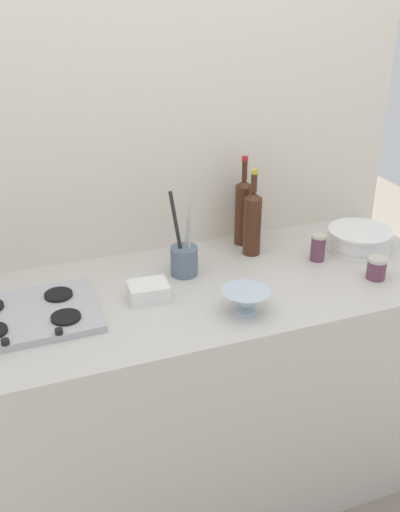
# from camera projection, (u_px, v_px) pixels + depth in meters

# --- Properties ---
(ground_plane) EXTENTS (6.00, 6.00, 0.00)m
(ground_plane) POSITION_uv_depth(u_px,v_px,m) (200.00, 478.00, 2.46)
(ground_plane) COLOR gray
(ground_plane) RESTS_ON ground
(counter_block) EXTENTS (1.80, 0.70, 0.90)m
(counter_block) POSITION_uv_depth(u_px,v_px,m) (200.00, 391.00, 2.26)
(counter_block) COLOR beige
(counter_block) RESTS_ON ground
(backsplash_panel) EXTENTS (1.90, 0.06, 2.38)m
(backsplash_panel) POSITION_uv_depth(u_px,v_px,m) (164.00, 174.00, 2.25)
(backsplash_panel) COLOR beige
(backsplash_panel) RESTS_ON ground
(stovetop_hob) EXTENTS (0.44, 0.33, 0.04)m
(stovetop_hob) POSITION_uv_depth(u_px,v_px,m) (27.00, 316.00, 1.87)
(stovetop_hob) COLOR #B2B2B7
(stovetop_hob) RESTS_ON counter_block
(plate_stack) EXTENTS (0.25, 0.25, 0.08)m
(plate_stack) POSITION_uv_depth(u_px,v_px,m) (359.00, 239.00, 2.32)
(plate_stack) COLOR white
(plate_stack) RESTS_ON counter_block
(wine_bottle_leftmost) EXTENTS (0.07, 0.07, 0.35)m
(wine_bottle_leftmost) POSITION_uv_depth(u_px,v_px,m) (243.00, 211.00, 2.33)
(wine_bottle_leftmost) COLOR #472314
(wine_bottle_leftmost) RESTS_ON counter_block
(wine_bottle_mid_left) EXTENTS (0.07, 0.07, 0.34)m
(wine_bottle_mid_left) POSITION_uv_depth(u_px,v_px,m) (252.00, 222.00, 2.24)
(wine_bottle_mid_left) COLOR #472314
(wine_bottle_mid_left) RESTS_ON counter_block
(mixing_bowl) EXTENTS (0.16, 0.16, 0.08)m
(mixing_bowl) POSITION_uv_depth(u_px,v_px,m) (246.00, 300.00, 1.90)
(mixing_bowl) COLOR silver
(mixing_bowl) RESTS_ON counter_block
(butter_dish) EXTENTS (0.14, 0.11, 0.06)m
(butter_dish) POSITION_uv_depth(u_px,v_px,m) (148.00, 291.00, 1.98)
(butter_dish) COLOR white
(butter_dish) RESTS_ON counter_block
(utensil_crock) EXTENTS (0.10, 0.10, 0.32)m
(utensil_crock) POSITION_uv_depth(u_px,v_px,m) (184.00, 258.00, 2.12)
(utensil_crock) COLOR slate
(utensil_crock) RESTS_ON counter_block
(condiment_jar_front) EXTENTS (0.07, 0.07, 0.08)m
(condiment_jar_front) POSITION_uv_depth(u_px,v_px,m) (377.00, 268.00, 2.10)
(condiment_jar_front) COLOR #66384C
(condiment_jar_front) RESTS_ON counter_block
(condiment_jar_rear) EXTENTS (0.06, 0.06, 0.11)m
(condiment_jar_rear) POSITION_uv_depth(u_px,v_px,m) (318.00, 247.00, 2.23)
(condiment_jar_rear) COLOR #66384C
(condiment_jar_rear) RESTS_ON counter_block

